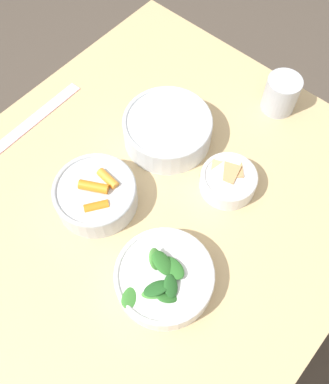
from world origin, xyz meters
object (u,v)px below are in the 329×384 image
Objects in this scene: bowl_carrots at (96,194)px; bowl_greens at (164,278)px; ruler at (36,118)px; bowl_cookies at (228,180)px; cup at (281,94)px; bowl_beans_hotdog at (168,130)px.

bowl_greens is (-0.04, -0.22, -0.00)m from bowl_carrots.
bowl_carrots is 0.28m from ruler.
bowl_cookies is at bearing -41.25° from bowl_carrots.
bowl_greens is 0.72× the size of ruler.
bowl_carrots is at bearing 163.03° from cup.
bowl_cookies is 0.45× the size of ruler.
bowl_cookies is 0.48m from ruler.
cup is at bearing 8.92° from bowl_greens.
bowl_greens reaches higher than ruler.
bowl_greens is at bearing -101.52° from ruler.
bowl_beans_hotdog reaches higher than ruler.
bowl_carrots is at bearing -102.49° from ruler.
cup is (0.50, 0.08, 0.02)m from bowl_greens.
bowl_carrots is 0.86× the size of bowl_beans_hotdog.
bowl_beans_hotdog is at bearing -59.42° from ruler.
bowl_greens is at bearing -171.08° from cup.
bowl_carrots is 0.65× the size of ruler.
ruler is at bearing 134.70° from cup.
cup reaches higher than bowl_greens.
ruler is 3.00× the size of cup.
bowl_beans_hotdog is 0.28m from cup.
ruler is at bearing 77.51° from bowl_carrots.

